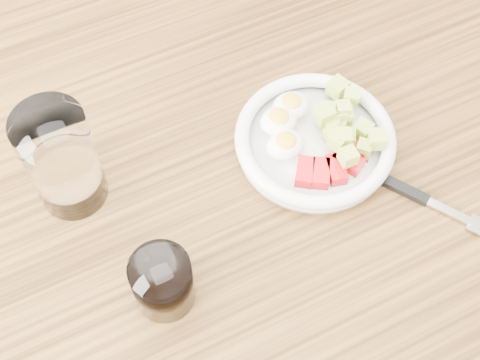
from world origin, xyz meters
name	(u,v)px	position (x,y,z in m)	size (l,w,h in m)	color
dining_table	(250,234)	(0.00, 0.00, 0.67)	(1.50, 0.90, 0.77)	brown
bowl	(315,138)	(0.10, 0.03, 0.79)	(0.19, 0.19, 0.05)	white
fork	(412,193)	(0.17, -0.08, 0.77)	(0.12, 0.17, 0.01)	black
water_glass	(62,160)	(-0.18, 0.10, 0.84)	(0.08, 0.08, 0.14)	white
coffee_glass	(163,282)	(-0.14, -0.07, 0.81)	(0.06, 0.06, 0.07)	white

